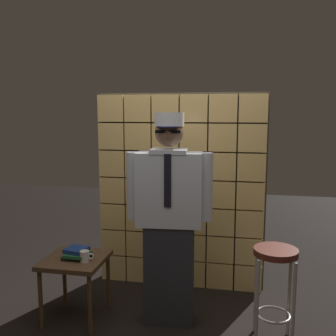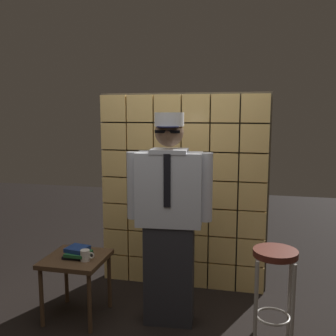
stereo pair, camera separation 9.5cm
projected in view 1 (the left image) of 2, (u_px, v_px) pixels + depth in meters
glass_block_wall at (180, 192)px, 3.94m from camera, size 1.75×0.10×2.04m
standing_person at (169, 217)px, 3.22m from camera, size 0.73×0.33×1.82m
bar_stool at (275, 273)px, 2.96m from camera, size 0.34×0.34×0.78m
side_table at (75, 266)px, 3.34m from camera, size 0.52×0.52×0.56m
book_stack at (77, 254)px, 3.31m from camera, size 0.25×0.21×0.09m
coffee_mug at (85, 256)px, 3.24m from camera, size 0.13×0.08×0.09m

